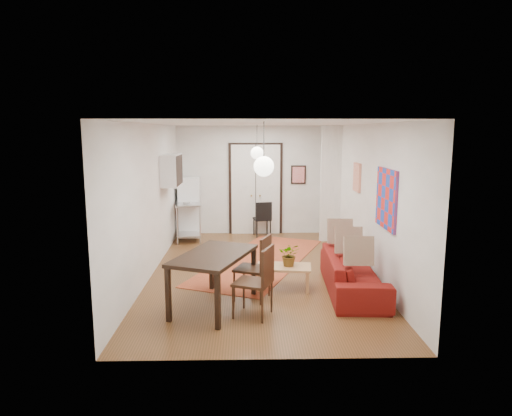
{
  "coord_description": "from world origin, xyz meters",
  "views": [
    {
      "loc": [
        -0.27,
        -8.69,
        2.77
      ],
      "look_at": [
        -0.06,
        0.23,
        1.25
      ],
      "focal_mm": 32.0,
      "sensor_mm": 36.0,
      "label": 1
    }
  ],
  "objects_px": {
    "dining_chair_far": "(253,273)",
    "fridge": "(189,207)",
    "sofa": "(353,273)",
    "kitchen_counter": "(188,215)",
    "dining_table": "(214,260)",
    "coffee_table": "(284,269)",
    "dining_chair_near": "(252,260)",
    "black_side_chair": "(262,215)"
  },
  "relations": [
    {
      "from": "sofa",
      "to": "black_side_chair",
      "type": "height_order",
      "value": "black_side_chair"
    },
    {
      "from": "sofa",
      "to": "dining_table",
      "type": "bearing_deg",
      "value": 108.85
    },
    {
      "from": "kitchen_counter",
      "to": "fridge",
      "type": "relative_size",
      "value": 0.87
    },
    {
      "from": "kitchen_counter",
      "to": "dining_table",
      "type": "bearing_deg",
      "value": -86.07
    },
    {
      "from": "dining_chair_near",
      "to": "black_side_chair",
      "type": "bearing_deg",
      "value": -163.01
    },
    {
      "from": "sofa",
      "to": "kitchen_counter",
      "type": "distance_m",
      "value": 5.21
    },
    {
      "from": "dining_table",
      "to": "dining_chair_near",
      "type": "relative_size",
      "value": 1.66
    },
    {
      "from": "sofa",
      "to": "dining_table",
      "type": "height_order",
      "value": "dining_table"
    },
    {
      "from": "dining_table",
      "to": "dining_chair_far",
      "type": "relative_size",
      "value": 1.66
    },
    {
      "from": "kitchen_counter",
      "to": "sofa",
      "type": "bearing_deg",
      "value": -58.07
    },
    {
      "from": "coffee_table",
      "to": "dining_chair_far",
      "type": "xyz_separation_m",
      "value": [
        -0.57,
        -1.06,
        0.27
      ]
    },
    {
      "from": "sofa",
      "to": "black_side_chair",
      "type": "xyz_separation_m",
      "value": [
        -1.42,
        4.38,
        0.21
      ]
    },
    {
      "from": "fridge",
      "to": "dining_table",
      "type": "distance_m",
      "value": 5.04
    },
    {
      "from": "kitchen_counter",
      "to": "coffee_table",
      "type": "bearing_deg",
      "value": -68.62
    },
    {
      "from": "coffee_table",
      "to": "fridge",
      "type": "bearing_deg",
      "value": 117.54
    },
    {
      "from": "fridge",
      "to": "dining_chair_far",
      "type": "bearing_deg",
      "value": -75.76
    },
    {
      "from": "coffee_table",
      "to": "black_side_chair",
      "type": "height_order",
      "value": "black_side_chair"
    },
    {
      "from": "fridge",
      "to": "dining_table",
      "type": "relative_size",
      "value": 0.86
    },
    {
      "from": "dining_chair_far",
      "to": "fridge",
      "type": "bearing_deg",
      "value": -141.88
    },
    {
      "from": "sofa",
      "to": "kitchen_counter",
      "type": "xyz_separation_m",
      "value": [
        -3.34,
        3.99,
        0.31
      ]
    },
    {
      "from": "kitchen_counter",
      "to": "dining_chair_near",
      "type": "height_order",
      "value": "dining_chair_near"
    },
    {
      "from": "kitchen_counter",
      "to": "dining_chair_near",
      "type": "xyz_separation_m",
      "value": [
        1.58,
        -4.18,
        -0.01
      ]
    },
    {
      "from": "dining_table",
      "to": "sofa",
      "type": "bearing_deg",
      "value": 15.54
    },
    {
      "from": "dining_chair_near",
      "to": "coffee_table",
      "type": "bearing_deg",
      "value": 143.71
    },
    {
      "from": "sofa",
      "to": "coffee_table",
      "type": "bearing_deg",
      "value": 85.24
    },
    {
      "from": "dining_chair_near",
      "to": "black_side_chair",
      "type": "xyz_separation_m",
      "value": [
        0.33,
        4.58,
        -0.08
      ]
    },
    {
      "from": "dining_table",
      "to": "black_side_chair",
      "type": "bearing_deg",
      "value": 79.49
    },
    {
      "from": "dining_chair_far",
      "to": "black_side_chair",
      "type": "bearing_deg",
      "value": -162.46
    },
    {
      "from": "coffee_table",
      "to": "dining_table",
      "type": "bearing_deg",
      "value": -144.81
    },
    {
      "from": "sofa",
      "to": "fridge",
      "type": "height_order",
      "value": "fridge"
    },
    {
      "from": "fridge",
      "to": "dining_chair_near",
      "type": "relative_size",
      "value": 1.44
    },
    {
      "from": "dining_table",
      "to": "black_side_chair",
      "type": "height_order",
      "value": "black_side_chair"
    },
    {
      "from": "dining_chair_far",
      "to": "black_side_chair",
      "type": "relative_size",
      "value": 1.16
    },
    {
      "from": "coffee_table",
      "to": "dining_chair_near",
      "type": "xyz_separation_m",
      "value": [
        -0.57,
        -0.36,
        0.27
      ]
    },
    {
      "from": "coffee_table",
      "to": "fridge",
      "type": "relative_size",
      "value": 0.65
    },
    {
      "from": "kitchen_counter",
      "to": "fridge",
      "type": "height_order",
      "value": "fridge"
    },
    {
      "from": "dining_table",
      "to": "black_side_chair",
      "type": "xyz_separation_m",
      "value": [
        0.93,
        5.04,
        -0.23
      ]
    },
    {
      "from": "dining_chair_near",
      "to": "black_side_chair",
      "type": "relative_size",
      "value": 1.16
    },
    {
      "from": "coffee_table",
      "to": "dining_chair_far",
      "type": "relative_size",
      "value": 0.93
    },
    {
      "from": "dining_table",
      "to": "coffee_table",
      "type": "bearing_deg",
      "value": 35.19
    },
    {
      "from": "sofa",
      "to": "black_side_chair",
      "type": "bearing_deg",
      "value": 21.3
    },
    {
      "from": "sofa",
      "to": "coffee_table",
      "type": "relative_size",
      "value": 2.27
    }
  ]
}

